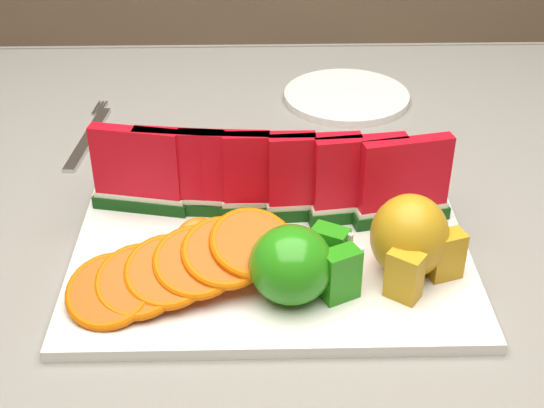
% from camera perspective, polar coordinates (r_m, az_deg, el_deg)
% --- Properties ---
extents(table, '(1.40, 0.90, 0.75)m').
position_cam_1_polar(table, '(0.90, -5.13, -6.45)').
color(table, '#4D3418').
rests_on(table, ground).
extents(tablecloth, '(1.53, 1.03, 0.20)m').
position_cam_1_polar(tablecloth, '(0.86, -5.33, -3.25)').
color(tablecloth, gray).
rests_on(tablecloth, table).
extents(platter, '(0.40, 0.30, 0.01)m').
position_cam_1_polar(platter, '(0.78, -0.06, -3.50)').
color(platter, silver).
rests_on(platter, tablecloth).
extents(apple_cluster, '(0.11, 0.09, 0.07)m').
position_cam_1_polar(apple_cluster, '(0.70, 2.03, -4.56)').
color(apple_cluster, '#3E8B1E').
rests_on(apple_cluster, platter).
extents(pear_cluster, '(0.10, 0.10, 0.08)m').
position_cam_1_polar(pear_cluster, '(0.73, 10.44, -2.65)').
color(pear_cluster, '#AF7417').
rests_on(pear_cluster, platter).
extents(side_plate, '(0.22, 0.22, 0.01)m').
position_cam_1_polar(side_plate, '(1.11, 5.63, 8.07)').
color(side_plate, silver).
rests_on(side_plate, tablecloth).
extents(fork, '(0.03, 0.20, 0.00)m').
position_cam_1_polar(fork, '(1.03, -13.58, 5.07)').
color(fork, silver).
rests_on(fork, tablecloth).
extents(watermelon_row, '(0.39, 0.07, 0.10)m').
position_cam_1_polar(watermelon_row, '(0.79, -0.21, 1.99)').
color(watermelon_row, '#0E3514').
rests_on(watermelon_row, platter).
extents(orange_fan_front, '(0.23, 0.14, 0.06)m').
position_cam_1_polar(orange_fan_front, '(0.71, -6.79, -4.70)').
color(orange_fan_front, '#DB5F12').
rests_on(orange_fan_front, platter).
extents(orange_fan_back, '(0.24, 0.11, 0.04)m').
position_cam_1_polar(orange_fan_back, '(0.86, -2.05, 2.41)').
color(orange_fan_back, '#DB5F12').
rests_on(orange_fan_back, platter).
extents(tangerine_segments, '(0.14, 0.07, 0.03)m').
position_cam_1_polar(tangerine_segments, '(0.77, -2.11, -2.22)').
color(tangerine_segments, orange).
rests_on(tangerine_segments, platter).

